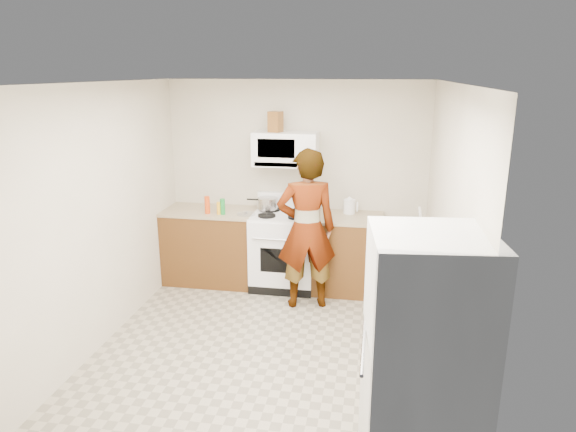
% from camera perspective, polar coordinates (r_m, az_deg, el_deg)
% --- Properties ---
extents(floor, '(3.60, 3.60, 0.00)m').
position_cam_1_polar(floor, '(5.19, -2.33, -14.21)').
color(floor, gray).
rests_on(floor, ground).
extents(back_wall, '(3.20, 0.02, 2.50)m').
position_cam_1_polar(back_wall, '(6.39, 0.91, 3.69)').
color(back_wall, beige).
rests_on(back_wall, floor).
extents(right_wall, '(0.02, 3.60, 2.50)m').
position_cam_1_polar(right_wall, '(4.63, 17.12, -1.81)').
color(right_wall, beige).
rests_on(right_wall, floor).
extents(cabinet_left, '(1.12, 0.62, 0.90)m').
position_cam_1_polar(cabinet_left, '(6.57, -8.55, -3.41)').
color(cabinet_left, '#5B3815').
rests_on(cabinet_left, floor).
extents(counter_left, '(1.14, 0.64, 0.03)m').
position_cam_1_polar(counter_left, '(6.43, -8.71, 0.53)').
color(counter_left, tan).
rests_on(counter_left, cabinet_left).
extents(cabinet_right, '(0.80, 0.62, 0.90)m').
position_cam_1_polar(cabinet_right, '(6.26, 6.62, -4.31)').
color(cabinet_right, '#5B3815').
rests_on(cabinet_right, floor).
extents(counter_right, '(0.82, 0.64, 0.03)m').
position_cam_1_polar(counter_right, '(6.12, 6.76, -0.20)').
color(counter_right, tan).
rests_on(counter_right, cabinet_right).
extents(gas_range, '(0.76, 0.65, 1.13)m').
position_cam_1_polar(gas_range, '(6.33, -0.45, -3.65)').
color(gas_range, white).
rests_on(gas_range, floor).
extents(microwave, '(0.76, 0.38, 0.40)m').
position_cam_1_polar(microwave, '(6.15, -0.26, 7.47)').
color(microwave, white).
rests_on(microwave, back_wall).
extents(person, '(0.75, 0.59, 1.81)m').
position_cam_1_polar(person, '(5.68, 2.07, -1.50)').
color(person, tan).
rests_on(person, floor).
extents(fridge, '(0.77, 0.77, 1.70)m').
position_cam_1_polar(fridge, '(3.40, 14.81, -15.71)').
color(fridge, silver).
rests_on(fridge, floor).
extents(kettle, '(0.18, 0.18, 0.17)m').
position_cam_1_polar(kettle, '(6.22, 6.83, 1.06)').
color(kettle, white).
rests_on(kettle, counter_right).
extents(jug, '(0.18, 0.18, 0.24)m').
position_cam_1_polar(jug, '(6.11, -1.40, 10.43)').
color(jug, brown).
rests_on(jug, microwave).
extents(saucepan, '(0.26, 0.26, 0.13)m').
position_cam_1_polar(saucepan, '(6.32, -2.25, 1.39)').
color(saucepan, '#B0AFB4').
rests_on(saucepan, gas_range).
extents(tray, '(0.29, 0.25, 0.05)m').
position_cam_1_polar(tray, '(6.11, 1.29, 0.25)').
color(tray, silver).
rests_on(tray, gas_range).
extents(bottle_spray, '(0.07, 0.07, 0.21)m').
position_cam_1_polar(bottle_spray, '(6.25, -8.95, 1.23)').
color(bottle_spray, '#D74110').
rests_on(bottle_spray, counter_left).
extents(bottle_hot_sauce, '(0.06, 0.06, 0.15)m').
position_cam_1_polar(bottle_hot_sauce, '(6.19, -7.70, 0.86)').
color(bottle_hot_sauce, gold).
rests_on(bottle_hot_sauce, counter_left).
extents(bottle_green_cap, '(0.07, 0.07, 0.19)m').
position_cam_1_polar(bottle_green_cap, '(6.18, -7.28, 1.04)').
color(bottle_green_cap, '#167C2C').
rests_on(bottle_green_cap, counter_left).
extents(pot_lid, '(0.26, 0.26, 0.01)m').
position_cam_1_polar(pot_lid, '(6.17, -4.68, 0.21)').
color(pot_lid, silver).
rests_on(pot_lid, counter_left).
extents(broom, '(0.25, 0.13, 1.19)m').
position_cam_1_polar(broom, '(5.87, 15.03, -4.56)').
color(broom, white).
rests_on(broom, floor).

